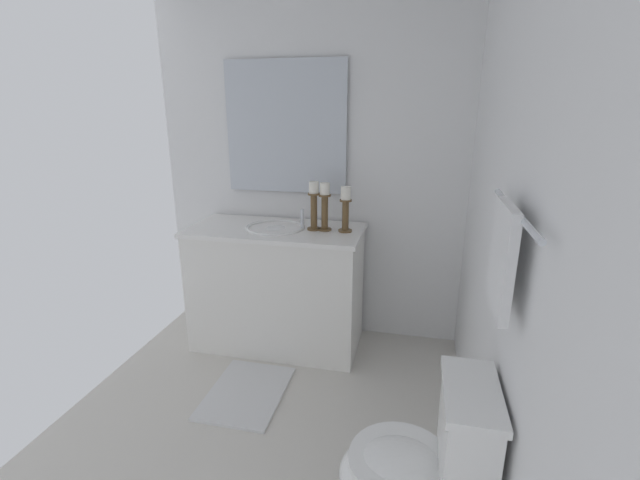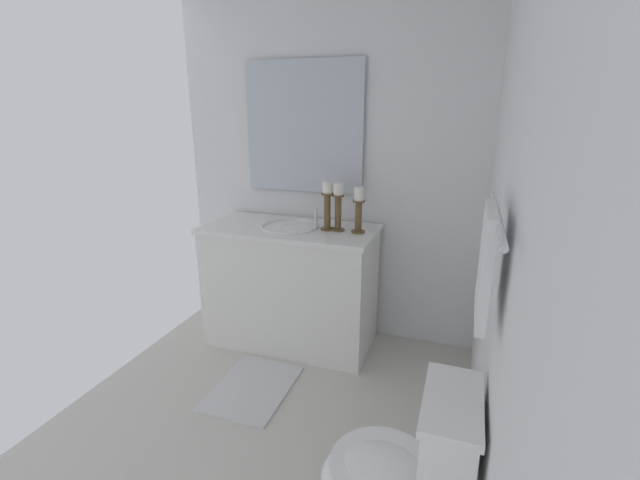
% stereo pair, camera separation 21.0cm
% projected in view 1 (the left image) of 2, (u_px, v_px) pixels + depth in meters
% --- Properties ---
extents(floor, '(3.04, 2.22, 0.02)m').
position_uv_depth(floor, '(235.00, 475.00, 2.05)').
color(floor, beige).
rests_on(floor, ground).
extents(wall_back, '(3.04, 0.04, 2.45)m').
position_uv_depth(wall_back, '(523.00, 241.00, 1.45)').
color(wall_back, white).
rests_on(wall_back, ground).
extents(wall_left, '(0.04, 2.22, 2.45)m').
position_uv_depth(wall_left, '(312.00, 170.00, 3.10)').
color(wall_left, white).
rests_on(wall_left, ground).
extents(vanity_cabinet, '(0.58, 1.19, 0.87)m').
position_uv_depth(vanity_cabinet, '(277.00, 287.00, 3.07)').
color(vanity_cabinet, white).
rests_on(vanity_cabinet, ground).
extents(sink_basin, '(0.40, 0.40, 0.24)m').
position_uv_depth(sink_basin, '(276.00, 233.00, 2.95)').
color(sink_basin, white).
rests_on(sink_basin, vanity_cabinet).
extents(mirror, '(0.02, 0.86, 0.90)m').
position_uv_depth(mirror, '(286.00, 128.00, 3.01)').
color(mirror, silver).
extents(candle_holder_tall, '(0.09, 0.09, 0.30)m').
position_uv_depth(candle_holder_tall, '(346.00, 208.00, 2.81)').
color(candle_holder_tall, brown).
rests_on(candle_holder_tall, vanity_cabinet).
extents(candle_holder_short, '(0.09, 0.09, 0.32)m').
position_uv_depth(candle_holder_short, '(325.00, 205.00, 2.84)').
color(candle_holder_short, brown).
rests_on(candle_holder_short, vanity_cabinet).
extents(candle_holder_mid, '(0.09, 0.09, 0.32)m').
position_uv_depth(candle_holder_mid, '(314.00, 205.00, 2.85)').
color(candle_holder_mid, brown).
rests_on(candle_holder_mid, vanity_cabinet).
extents(toilet, '(0.39, 0.54, 0.75)m').
position_uv_depth(toilet, '(419.00, 472.00, 1.60)').
color(toilet, white).
rests_on(toilet, ground).
extents(towel_bar, '(0.67, 0.02, 0.02)m').
position_uv_depth(towel_bar, '(515.00, 211.00, 1.32)').
color(towel_bar, silver).
extents(towel_near_vanity, '(0.28, 0.03, 0.35)m').
position_uv_depth(towel_near_vanity, '(502.00, 258.00, 1.37)').
color(towel_near_vanity, white).
rests_on(towel_near_vanity, towel_bar).
extents(bath_mat, '(0.60, 0.44, 0.02)m').
position_uv_depth(bath_mat, '(247.00, 392.00, 2.61)').
color(bath_mat, silver).
rests_on(bath_mat, ground).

